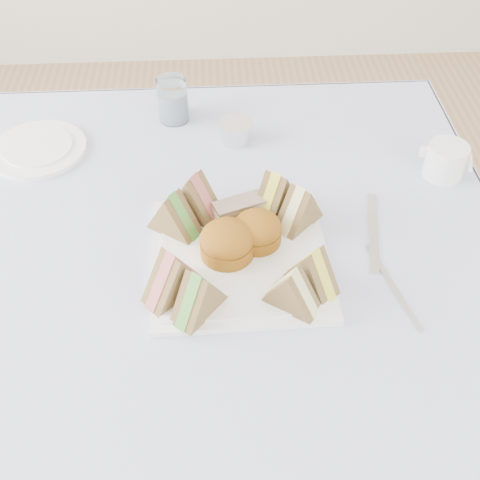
{
  "coord_description": "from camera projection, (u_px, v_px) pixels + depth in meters",
  "views": [
    {
      "loc": [
        -0.0,
        -0.72,
        1.49
      ],
      "look_at": [
        0.04,
        -0.04,
        0.8
      ],
      "focal_mm": 45.0,
      "sensor_mm": 36.0,
      "label": 1
    }
  ],
  "objects": [
    {
      "name": "tea_strainer",
      "position": [
        236.0,
        132.0,
        1.23
      ],
      "size": [
        0.08,
        0.08,
        0.04
      ],
      "primitive_type": "cylinder",
      "rotation": [
        0.0,
        0.0,
        -0.16
      ],
      "color": "silver",
      "rests_on": "tablecloth"
    },
    {
      "name": "sandwich_bl_b",
      "position": [
        195.0,
        195.0,
        1.04
      ],
      "size": [
        0.11,
        0.1,
        0.09
      ],
      "primitive_type": null,
      "rotation": [
        0.0,
        0.0,
        2.53
      ],
      "color": "brown",
      "rests_on": "serving_plate"
    },
    {
      "name": "creamer_jug",
      "position": [
        446.0,
        161.0,
        1.14
      ],
      "size": [
        0.1,
        0.1,
        0.07
      ],
      "primitive_type": "cylinder",
      "rotation": [
        0.0,
        0.0,
        -0.31
      ],
      "color": "white",
      "rests_on": "tablecloth"
    },
    {
      "name": "sandwich_br_b",
      "position": [
        275.0,
        192.0,
        1.05
      ],
      "size": [
        0.09,
        0.1,
        0.08
      ],
      "primitive_type": null,
      "rotation": [
        0.0,
        0.0,
        -2.25
      ],
      "color": "brown",
      "rests_on": "serving_plate"
    },
    {
      "name": "fork",
      "position": [
        398.0,
        294.0,
        0.96
      ],
      "size": [
        0.04,
        0.15,
        0.0
      ],
      "primitive_type": "cube",
      "rotation": [
        0.0,
        0.0,
        0.23
      ],
      "color": "silver",
      "rests_on": "tablecloth"
    },
    {
      "name": "knife",
      "position": [
        373.0,
        232.0,
        1.05
      ],
      "size": [
        0.05,
        0.2,
        0.0
      ],
      "primitive_type": "cube",
      "rotation": [
        0.0,
        0.0,
        -0.18
      ],
      "color": "silver",
      "rests_on": "tablecloth"
    },
    {
      "name": "tablecloth",
      "position": [
        218.0,
        246.0,
        1.04
      ],
      "size": [
        1.02,
        1.02,
        0.01
      ],
      "primitive_type": "cube",
      "color": "silver",
      "rests_on": "table"
    },
    {
      "name": "pastry_slice",
      "position": [
        239.0,
        210.0,
        1.05
      ],
      "size": [
        0.1,
        0.06,
        0.04
      ],
      "primitive_type": "cube",
      "rotation": [
        0.0,
        0.0,
        0.36
      ],
      "color": "beige",
      "rests_on": "serving_plate"
    },
    {
      "name": "sandwich_br_a",
      "position": [
        299.0,
        206.0,
        1.03
      ],
      "size": [
        0.1,
        0.1,
        0.08
      ],
      "primitive_type": null,
      "rotation": [
        0.0,
        0.0,
        -2.35
      ],
      "color": "brown",
      "rests_on": "serving_plate"
    },
    {
      "name": "table",
      "position": [
        222.0,
        365.0,
        1.3
      ],
      "size": [
        0.9,
        0.9,
        0.74
      ],
      "primitive_type": "cube",
      "color": "brown",
      "rests_on": "floor"
    },
    {
      "name": "sandwich_fl_b",
      "position": [
        198.0,
        293.0,
        0.89
      ],
      "size": [
        0.09,
        0.1,
        0.08
      ],
      "primitive_type": null,
      "rotation": [
        0.0,
        0.0,
        0.86
      ],
      "color": "brown",
      "rests_on": "serving_plate"
    },
    {
      "name": "sandwich_fr_a",
      "position": [
        313.0,
        268.0,
        0.93
      ],
      "size": [
        0.09,
        0.09,
        0.08
      ],
      "primitive_type": null,
      "rotation": [
        0.0,
        0.0,
        -0.86
      ],
      "color": "brown",
      "rests_on": "serving_plate"
    },
    {
      "name": "floor",
      "position": [
        225.0,
        443.0,
        1.57
      ],
      "size": [
        4.0,
        4.0,
        0.0
      ],
      "primitive_type": "plane",
      "color": "#9E7751",
      "rests_on": "ground"
    },
    {
      "name": "sandwich_fl_a",
      "position": [
        173.0,
        274.0,
        0.91
      ],
      "size": [
        0.11,
        0.1,
        0.09
      ],
      "primitive_type": null,
      "rotation": [
        0.0,
        0.0,
        0.68
      ],
      "color": "brown",
      "rests_on": "serving_plate"
    },
    {
      "name": "sandwich_bl_a",
      "position": [
        173.0,
        212.0,
        1.01
      ],
      "size": [
        0.1,
        0.09,
        0.08
      ],
      "primitive_type": null,
      "rotation": [
        0.0,
        0.0,
        2.51
      ],
      "color": "brown",
      "rests_on": "serving_plate"
    },
    {
      "name": "sandwich_fr_b",
      "position": [
        292.0,
        288.0,
        0.9
      ],
      "size": [
        0.09,
        0.08,
        0.08
      ],
      "primitive_type": null,
      "rotation": [
        0.0,
        0.0,
        -0.6
      ],
      "color": "brown",
      "rests_on": "serving_plate"
    },
    {
      "name": "scone_right",
      "position": [
        257.0,
        230.0,
        1.0
      ],
      "size": [
        0.1,
        0.1,
        0.05
      ],
      "primitive_type": "cylinder",
      "rotation": [
        0.0,
        0.0,
        0.32
      ],
      "color": "#884711",
      "rests_on": "serving_plate"
    },
    {
      "name": "water_glass",
      "position": [
        173.0,
        100.0,
        1.27
      ],
      "size": [
        0.07,
        0.07,
        0.09
      ],
      "primitive_type": "cylinder",
      "rotation": [
        0.0,
        0.0,
        0.14
      ],
      "color": "white",
      "rests_on": "tablecloth"
    },
    {
      "name": "scone_left",
      "position": [
        227.0,
        242.0,
        0.98
      ],
      "size": [
        0.09,
        0.09,
        0.06
      ],
      "primitive_type": "cylinder",
      "rotation": [
        0.0,
        0.0,
        0.02
      ],
      "color": "#884711",
      "rests_on": "serving_plate"
    },
    {
      "name": "side_plate",
      "position": [
        38.0,
        149.0,
        1.22
      ],
      "size": [
        0.24,
        0.24,
        0.01
      ],
      "primitive_type": "cylinder",
      "rotation": [
        0.0,
        0.0,
        0.33
      ],
      "color": "white",
      "rests_on": "tablecloth"
    },
    {
      "name": "serving_plate",
      "position": [
        240.0,
        258.0,
        1.0
      ],
      "size": [
        0.3,
        0.3,
        0.01
      ],
      "primitive_type": "cube",
      "rotation": [
        0.0,
        0.0,
        0.02
      ],
      "color": "white",
      "rests_on": "tablecloth"
    }
  ]
}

